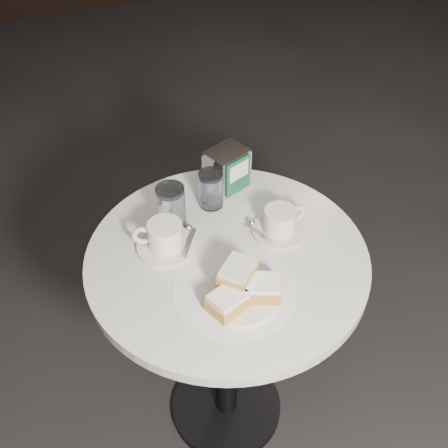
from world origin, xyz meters
TOP-DOWN VIEW (x-y plane):
  - ground at (0.00, 0.00)m, footprint 7.00×7.00m
  - cafe_table at (0.00, 0.00)m, footprint 0.70×0.70m
  - sugar_spill at (-0.03, -0.11)m, footprint 0.34×0.34m
  - beignet_plate at (-0.02, -0.14)m, footprint 0.19×0.18m
  - coffee_cup_left at (-0.13, 0.08)m, footprint 0.19×0.19m
  - coffee_cup_right at (0.15, 0.02)m, footprint 0.15×0.15m
  - water_glass_left at (-0.09, 0.16)m, footprint 0.09×0.09m
  - water_glass_right at (0.03, 0.19)m, footprint 0.08×0.08m
  - napkin_dispenser at (0.10, 0.24)m, footprint 0.13×0.12m

SIDE VIEW (x-z plane):
  - ground at x=0.00m, z-range 0.00..0.00m
  - cafe_table at x=0.00m, z-range 0.17..0.92m
  - sugar_spill at x=-0.03m, z-range 0.74..0.75m
  - beignet_plate at x=-0.02m, z-range 0.73..0.82m
  - coffee_cup_right at x=0.15m, z-range 0.74..0.81m
  - coffee_cup_left at x=-0.13m, z-range 0.74..0.82m
  - water_glass_right at x=0.03m, z-range 0.74..0.85m
  - water_glass_left at x=-0.09m, z-range 0.74..0.86m
  - napkin_dispenser at x=0.10m, z-range 0.75..0.87m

